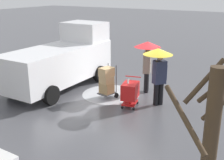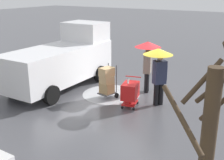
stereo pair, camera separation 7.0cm
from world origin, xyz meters
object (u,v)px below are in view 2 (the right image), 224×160
at_px(hand_dolly_boxes, 107,81).
at_px(pedestrian_pink_side, 159,63).
at_px(bare_tree_near, 207,149).
at_px(pedestrian_black_side, 148,55).
at_px(cargo_van_parked_right, 63,59).
at_px(shopping_cart_vendor, 130,91).

distance_m(hand_dolly_boxes, pedestrian_pink_side, 2.13).
relative_size(hand_dolly_boxes, pedestrian_pink_side, 0.61).
bearing_deg(hand_dolly_boxes, bare_tree_near, 136.05).
height_order(pedestrian_black_side, bare_tree_near, bare_tree_near).
xyz_separation_m(hand_dolly_boxes, pedestrian_black_side, (-1.01, -1.42, 0.88)).
xyz_separation_m(pedestrian_pink_side, bare_tree_near, (-2.93, 5.06, 0.12)).
relative_size(hand_dolly_boxes, bare_tree_near, 0.38).
bearing_deg(pedestrian_pink_side, pedestrian_black_side, -48.84).
xyz_separation_m(cargo_van_parked_right, bare_tree_near, (-7.25, 4.97, 0.51)).
height_order(cargo_van_parked_right, bare_tree_near, bare_tree_near).
height_order(pedestrian_pink_side, pedestrian_black_side, same).
height_order(shopping_cart_vendor, bare_tree_near, bare_tree_near).
bearing_deg(pedestrian_pink_side, bare_tree_near, 120.09).
height_order(shopping_cart_vendor, pedestrian_pink_side, pedestrian_pink_side).
height_order(hand_dolly_boxes, pedestrian_black_side, pedestrian_black_side).
relative_size(shopping_cart_vendor, pedestrian_black_side, 0.49).
bearing_deg(pedestrian_pink_side, hand_dolly_boxes, 11.72).
bearing_deg(bare_tree_near, shopping_cart_vendor, -50.08).
relative_size(cargo_van_parked_right, pedestrian_black_side, 2.49).
relative_size(cargo_van_parked_right, shopping_cart_vendor, 5.12).
distance_m(cargo_van_parked_right, shopping_cart_vendor, 3.65).
bearing_deg(bare_tree_near, cargo_van_parked_right, -34.44).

